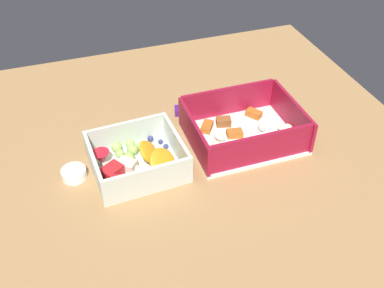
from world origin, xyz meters
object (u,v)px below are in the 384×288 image
at_px(candy_bar, 193,110).
at_px(pasta_container, 243,130).
at_px(paper_cup_liner, 74,175).
at_px(fruit_bowl, 136,161).

bearing_deg(candy_bar, pasta_container, -60.60).
relative_size(pasta_container, paper_cup_liner, 4.83).
relative_size(candy_bar, paper_cup_liner, 1.72).
xyz_separation_m(pasta_container, fruit_bowl, (-0.20, -0.02, -0.00)).
relative_size(fruit_bowl, paper_cup_liner, 3.81).
xyz_separation_m(fruit_bowl, paper_cup_liner, (-0.10, 0.01, -0.01)).
xyz_separation_m(pasta_container, candy_bar, (-0.06, 0.11, -0.01)).
bearing_deg(pasta_container, fruit_bowl, -175.47).
distance_m(pasta_container, candy_bar, 0.12).
height_order(fruit_bowl, candy_bar, fruit_bowl).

